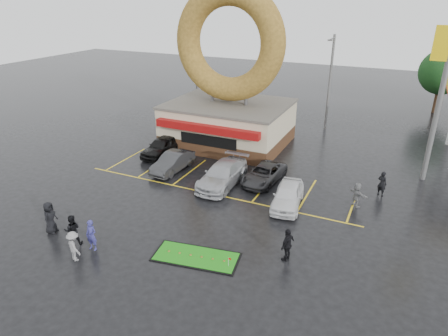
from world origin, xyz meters
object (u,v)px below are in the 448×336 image
at_px(car_white, 288,195).
at_px(dumpster, 174,136).
at_px(streetlight_mid, 330,81).
at_px(car_dgrey, 173,162).
at_px(streetlight_left, 196,71).
at_px(car_grey, 264,174).
at_px(shell_sign, 445,77).
at_px(car_black, 162,146).
at_px(car_silver, 223,174).
at_px(person_cameraman, 288,245).
at_px(putting_green, 196,257).
at_px(person_blue, 91,235).
at_px(donut_shop, 229,94).

distance_m(car_white, dumpster, 14.48).
relative_size(streetlight_mid, car_dgrey, 2.11).
xyz_separation_m(streetlight_left, car_grey, (12.66, -13.26, -4.17)).
relative_size(shell_sign, car_black, 2.37).
distance_m(shell_sign, car_silver, 16.03).
distance_m(person_cameraman, putting_green, 4.70).
bearing_deg(dumpster, car_black, -88.45).
distance_m(shell_sign, person_cameraman, 16.18).
relative_size(streetlight_mid, person_blue, 5.23).
xyz_separation_m(donut_shop, car_grey, (5.66, -6.31, -3.85)).
bearing_deg(car_grey, car_black, 177.54).
relative_size(dumpster, putting_green, 0.39).
relative_size(car_silver, car_grey, 1.22).
height_order(shell_sign, person_blue, shell_sign).
bearing_deg(person_cameraman, car_dgrey, -106.39).
bearing_deg(car_white, car_grey, 125.93).
xyz_separation_m(car_black, car_white, (11.99, -4.00, -0.03)).
bearing_deg(car_dgrey, streetlight_mid, 64.47).
bearing_deg(shell_sign, person_cameraman, -114.67).
bearing_deg(dumpster, shell_sign, -9.06).
bearing_deg(streetlight_mid, car_dgrey, -118.41).
bearing_deg(person_blue, car_silver, 72.20).
xyz_separation_m(car_black, car_silver, (6.96, -3.00, 0.02)).
height_order(donut_shop, person_cameraman, donut_shop).
height_order(shell_sign, car_white, shell_sign).
relative_size(car_white, dumpster, 2.38).
xyz_separation_m(streetlight_left, car_black, (3.21, -11.92, -4.02)).
relative_size(streetlight_left, car_dgrey, 2.11).
bearing_deg(car_black, donut_shop, 54.38).
xyz_separation_m(car_grey, person_blue, (-5.39, -11.58, 0.24)).
xyz_separation_m(car_grey, person_cameraman, (4.15, -8.14, 0.29)).
relative_size(shell_sign, streetlight_left, 1.18).
bearing_deg(car_black, person_cameraman, -33.18).
distance_m(streetlight_mid, person_blue, 26.99).
height_order(shell_sign, person_cameraman, shell_sign).
xyz_separation_m(streetlight_mid, person_cameraman, (2.81, -22.39, -3.88)).
bearing_deg(donut_shop, car_black, -127.31).
relative_size(car_white, putting_green, 0.92).
relative_size(donut_shop, streetlight_left, 1.50).
distance_m(streetlight_left, person_cameraman, 27.48).
distance_m(car_grey, putting_green, 9.94).
height_order(car_black, person_cameraman, person_cameraman).
distance_m(donut_shop, car_dgrey, 8.38).
xyz_separation_m(car_silver, car_grey, (2.49, 1.66, -0.17)).
height_order(shell_sign, putting_green, shell_sign).
xyz_separation_m(streetlight_left, car_dgrey, (5.71, -14.32, -4.08)).
height_order(streetlight_mid, car_grey, streetlight_mid).
bearing_deg(dumpster, person_blue, -85.24).
bearing_deg(donut_shop, car_dgrey, -99.91).
relative_size(donut_shop, car_black, 3.02).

